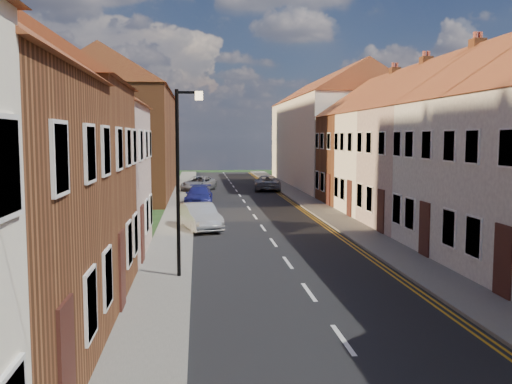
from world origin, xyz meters
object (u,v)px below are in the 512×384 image
object	(u,v)px
car_mid	(199,217)
car_far	(199,196)
lamppost	(180,171)
car_distant_b	(267,183)
car_distant	(199,184)

from	to	relation	value
car_mid	car_far	distance (m)	10.41
lamppost	car_far	xyz separation A→B (m)	(0.61, 20.28, -2.91)
car_mid	car_distant_b	world-z (taller)	car_mid
car_far	car_distant	xyz separation A→B (m)	(0.00, 9.72, 0.00)
car_far	car_distant	bearing A→B (deg)	93.52
car_distant	car_distant_b	distance (m)	5.87
lamppost	car_distant_b	xyz separation A→B (m)	(6.48, 30.00, -2.88)
lamppost	car_far	distance (m)	20.49
lamppost	car_distant	bearing A→B (deg)	88.83
car_far	car_distant_b	world-z (taller)	car_distant_b
lamppost	car_far	world-z (taller)	lamppost
car_distant	car_mid	bearing A→B (deg)	-71.70
car_far	car_mid	bearing A→B (deg)	-86.48
car_mid	car_distant	xyz separation A→B (m)	(0.00, 20.14, -0.03)
car_mid	car_far	xyz separation A→B (m)	(0.00, 10.41, -0.04)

